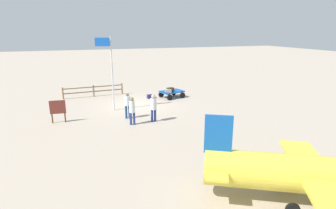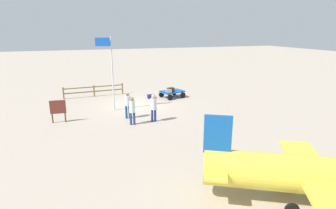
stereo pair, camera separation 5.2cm
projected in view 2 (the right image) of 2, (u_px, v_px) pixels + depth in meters
The scene contains 12 objects.
ground_plane at pixel (137, 105), 20.62m from camera, with size 120.00×120.00×0.00m, color #B0A08E.
luggage_cart at pixel (172, 93), 22.72m from camera, with size 2.09×1.78×0.57m.
suitcase_olive at pixel (169, 91), 22.10m from camera, with size 0.52×0.47×0.25m.
suitcase_navy at pixel (171, 90), 22.38m from camera, with size 0.62×0.51×0.32m.
suitcase_tan at pixel (151, 96), 22.61m from camera, with size 0.57×0.40×0.30m.
worker_lead at pixel (128, 103), 17.29m from camera, with size 0.48×0.48×1.66m.
worker_trailing at pixel (154, 105), 16.67m from camera, with size 0.41×0.41×1.73m.
worker_supervisor at pixel (132, 109), 16.14m from camera, with size 0.41×0.41×1.69m.
airplane_near at pixel (322, 175), 8.63m from camera, with size 7.34×5.10×2.86m.
flagpole at pixel (110, 67), 18.47m from camera, with size 1.05×0.26×5.06m.
signboard at pixel (58, 109), 16.54m from camera, with size 0.92×0.14×1.39m.
wooden_fence at pixel (94, 90), 23.08m from camera, with size 4.96×0.39×0.97m.
Camera 2 is at (4.31, 19.54, 5.50)m, focal length 29.45 mm.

